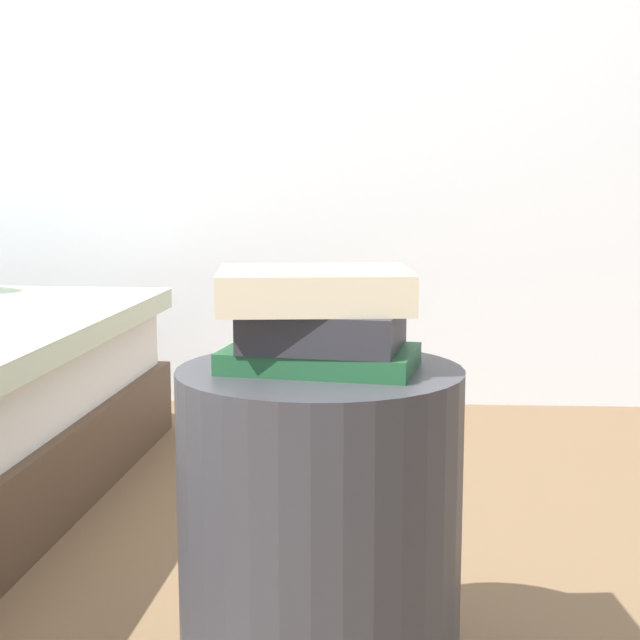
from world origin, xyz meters
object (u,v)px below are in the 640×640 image
book_cream (314,289)px  book_charcoal (323,329)px  side_table (320,534)px  book_forest (318,359)px

book_cream → book_charcoal: bearing=-43.2°
side_table → book_forest: 0.28m
side_table → book_forest: (-0.00, 0.00, 0.28)m
book_charcoal → book_cream: size_ratio=0.80×
book_forest → book_charcoal: size_ratio=1.25×
book_forest → side_table: bearing=6.6°
side_table → book_cream: 0.38m
book_charcoal → book_cream: bearing=151.2°
book_charcoal → book_forest: bearing=165.3°
book_charcoal → book_cream: 0.06m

